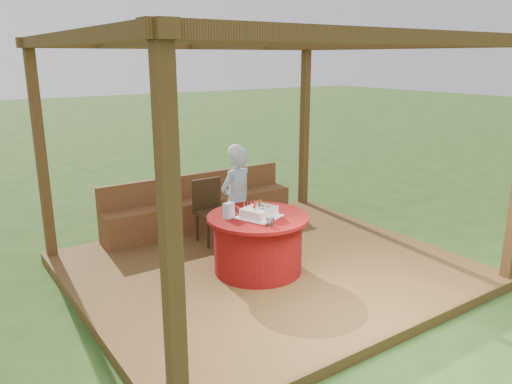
# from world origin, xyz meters

# --- Properties ---
(ground) EXTENTS (60.00, 60.00, 0.00)m
(ground) POSITION_xyz_m (0.00, 0.00, 0.00)
(ground) COLOR #264617
(ground) RESTS_ON ground
(deck) EXTENTS (4.50, 4.00, 0.12)m
(deck) POSITION_xyz_m (0.00, 0.00, 0.06)
(deck) COLOR brown
(deck) RESTS_ON ground
(pergola) EXTENTS (4.50, 4.00, 2.72)m
(pergola) POSITION_xyz_m (0.00, 0.00, 2.41)
(pergola) COLOR brown
(pergola) RESTS_ON deck
(bench) EXTENTS (3.00, 0.42, 0.80)m
(bench) POSITION_xyz_m (0.00, 1.72, 0.38)
(bench) COLOR brown
(bench) RESTS_ON deck
(table) EXTENTS (1.20, 1.20, 0.70)m
(table) POSITION_xyz_m (-0.20, -0.08, 0.47)
(table) COLOR maroon
(table) RESTS_ON deck
(chair) EXTENTS (0.44, 0.44, 0.87)m
(chair) POSITION_xyz_m (-0.16, 1.13, 0.60)
(chair) COLOR #332210
(chair) RESTS_ON deck
(elderly_woman) EXTENTS (0.57, 0.45, 1.44)m
(elderly_woman) POSITION_xyz_m (-0.07, 0.60, 0.84)
(elderly_woman) COLOR #8BB4CE
(elderly_woman) RESTS_ON deck
(birthday_cake) EXTENTS (0.56, 0.56, 0.19)m
(birthday_cake) POSITION_xyz_m (-0.22, -0.13, 0.88)
(birthday_cake) COLOR white
(birthday_cake) RESTS_ON table
(gift_bag) EXTENTS (0.15, 0.12, 0.18)m
(gift_bag) POSITION_xyz_m (-0.52, 0.04, 0.91)
(gift_bag) COLOR pink
(gift_bag) RESTS_ON table
(drinking_glass) EXTENTS (0.11, 0.11, 0.09)m
(drinking_glass) POSITION_xyz_m (-0.30, -0.46, 0.86)
(drinking_glass) COLOR white
(drinking_glass) RESTS_ON table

